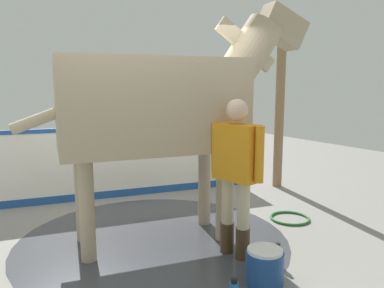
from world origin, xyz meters
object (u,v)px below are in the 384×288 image
at_px(horse, 162,103).
at_px(handler, 236,167).
at_px(hose_coil, 290,218).
at_px(wash_bucket, 265,266).
at_px(bottle_shampoo, 278,255).

xyz_separation_m(horse, handler, (0.43, -0.80, -0.64)).
height_order(handler, hose_coil, handler).
height_order(wash_bucket, hose_coil, wash_bucket).
bearing_deg(horse, hose_coil, 0.03).
xyz_separation_m(handler, bottle_shampoo, (0.21, -0.43, -0.86)).
bearing_deg(wash_bucket, horse, 102.00).
relative_size(wash_bucket, bottle_shampoo, 1.45).
distance_m(horse, wash_bucket, 2.04).
xyz_separation_m(wash_bucket, hose_coil, (1.45, 1.07, -0.15)).
distance_m(handler, wash_bucket, 1.02).
distance_m(wash_bucket, hose_coil, 1.81).
relative_size(horse, bottle_shampoo, 14.12).
distance_m(horse, hose_coil, 2.39).
relative_size(wash_bucket, hose_coil, 0.66).
xyz_separation_m(horse, bottle_shampoo, (0.65, -1.23, -1.50)).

